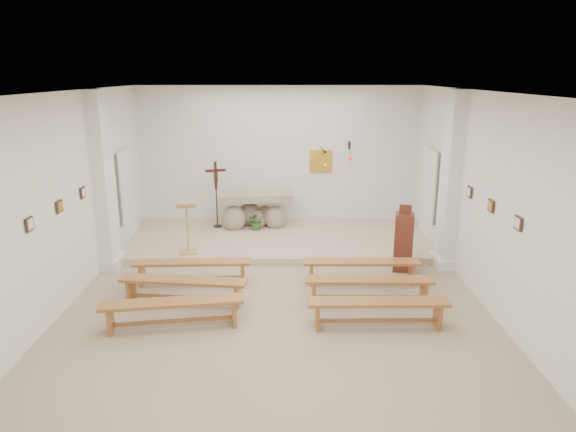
{
  "coord_description": "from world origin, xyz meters",
  "views": [
    {
      "loc": [
        0.14,
        -7.78,
        3.78
      ],
      "look_at": [
        0.21,
        1.6,
        1.16
      ],
      "focal_mm": 32.0,
      "sensor_mm": 36.0,
      "label": 1
    }
  ],
  "objects_px": {
    "lectern": "(187,227)",
    "bench_right_second": "(369,285)",
    "donation_pedestal": "(403,242)",
    "bench_left_front": "(192,267)",
    "altar": "(255,213)",
    "bench_left_third": "(173,308)",
    "crucifix_stand": "(216,190)",
    "bench_left_second": "(183,285)",
    "bench_right_third": "(378,307)",
    "bench_right_front": "(362,266)"
  },
  "relations": [
    {
      "from": "altar",
      "to": "bench_right_third",
      "type": "relative_size",
      "value": 0.85
    },
    {
      "from": "crucifix_stand",
      "to": "bench_right_third",
      "type": "distance_m",
      "value": 5.83
    },
    {
      "from": "crucifix_stand",
      "to": "donation_pedestal",
      "type": "bearing_deg",
      "value": -49.2
    },
    {
      "from": "bench_left_front",
      "to": "bench_left_third",
      "type": "height_order",
      "value": "same"
    },
    {
      "from": "bench_right_front",
      "to": "bench_right_second",
      "type": "height_order",
      "value": "same"
    },
    {
      "from": "crucifix_stand",
      "to": "bench_right_front",
      "type": "bearing_deg",
      "value": -63.1
    },
    {
      "from": "bench_left_front",
      "to": "bench_left_second",
      "type": "relative_size",
      "value": 0.99
    },
    {
      "from": "bench_left_front",
      "to": "bench_right_front",
      "type": "xyz_separation_m",
      "value": [
        3.12,
        0.0,
        0.0
      ]
    },
    {
      "from": "crucifix_stand",
      "to": "bench_left_third",
      "type": "bearing_deg",
      "value": -107.62
    },
    {
      "from": "bench_left_front",
      "to": "bench_right_second",
      "type": "bearing_deg",
      "value": -17.36
    },
    {
      "from": "bench_right_front",
      "to": "bench_right_third",
      "type": "bearing_deg",
      "value": -89.73
    },
    {
      "from": "altar",
      "to": "bench_right_second",
      "type": "relative_size",
      "value": 0.85
    },
    {
      "from": "bench_right_third",
      "to": "donation_pedestal",
      "type": "bearing_deg",
      "value": 69.06
    },
    {
      "from": "lectern",
      "to": "bench_left_third",
      "type": "relative_size",
      "value": 0.52
    },
    {
      "from": "altar",
      "to": "bench_right_front",
      "type": "height_order",
      "value": "altar"
    },
    {
      "from": "donation_pedestal",
      "to": "bench_right_third",
      "type": "relative_size",
      "value": 0.62
    },
    {
      "from": "lectern",
      "to": "bench_left_front",
      "type": "xyz_separation_m",
      "value": [
        0.31,
        -1.3,
        -0.36
      ]
    },
    {
      "from": "bench_left_front",
      "to": "donation_pedestal",
      "type": "bearing_deg",
      "value": 7.59
    },
    {
      "from": "donation_pedestal",
      "to": "bench_left_third",
      "type": "distance_m",
      "value": 4.7
    },
    {
      "from": "bench_left_second",
      "to": "lectern",
      "type": "bearing_deg",
      "value": 105.18
    },
    {
      "from": "bench_right_second",
      "to": "crucifix_stand",
      "type": "bearing_deg",
      "value": 128.22
    },
    {
      "from": "donation_pedestal",
      "to": "bench_right_second",
      "type": "relative_size",
      "value": 0.62
    },
    {
      "from": "donation_pedestal",
      "to": "bench_left_second",
      "type": "distance_m",
      "value": 4.33
    },
    {
      "from": "bench_right_front",
      "to": "bench_left_third",
      "type": "relative_size",
      "value": 0.99
    },
    {
      "from": "bench_left_front",
      "to": "altar",
      "type": "bearing_deg",
      "value": 71.2
    },
    {
      "from": "crucifix_stand",
      "to": "bench_left_front",
      "type": "height_order",
      "value": "crucifix_stand"
    },
    {
      "from": "lectern",
      "to": "donation_pedestal",
      "type": "height_order",
      "value": "donation_pedestal"
    },
    {
      "from": "bench_right_second",
      "to": "altar",
      "type": "bearing_deg",
      "value": 118.87
    },
    {
      "from": "bench_left_second",
      "to": "donation_pedestal",
      "type": "bearing_deg",
      "value": 27.87
    },
    {
      "from": "altar",
      "to": "bench_right_third",
      "type": "distance_m",
      "value": 5.39
    },
    {
      "from": "crucifix_stand",
      "to": "donation_pedestal",
      "type": "relative_size",
      "value": 1.21
    },
    {
      "from": "lectern",
      "to": "crucifix_stand",
      "type": "distance_m",
      "value": 1.97
    },
    {
      "from": "bench_left_front",
      "to": "bench_right_front",
      "type": "distance_m",
      "value": 3.12
    },
    {
      "from": "lectern",
      "to": "bench_right_front",
      "type": "distance_m",
      "value": 3.69
    },
    {
      "from": "altar",
      "to": "bench_right_third",
      "type": "bearing_deg",
      "value": -72.53
    },
    {
      "from": "altar",
      "to": "bench_left_front",
      "type": "relative_size",
      "value": 0.84
    },
    {
      "from": "bench_left_third",
      "to": "bench_right_third",
      "type": "height_order",
      "value": "same"
    },
    {
      "from": "bench_right_front",
      "to": "bench_left_second",
      "type": "relative_size",
      "value": 0.99
    },
    {
      "from": "bench_left_third",
      "to": "donation_pedestal",
      "type": "bearing_deg",
      "value": 22.89
    },
    {
      "from": "altar",
      "to": "bench_right_third",
      "type": "height_order",
      "value": "altar"
    },
    {
      "from": "lectern",
      "to": "bench_right_second",
      "type": "bearing_deg",
      "value": -45.92
    },
    {
      "from": "bench_right_second",
      "to": "bench_left_front",
      "type": "bearing_deg",
      "value": 165.75
    },
    {
      "from": "altar",
      "to": "donation_pedestal",
      "type": "bearing_deg",
      "value": -45.78
    },
    {
      "from": "bench_right_front",
      "to": "bench_right_second",
      "type": "relative_size",
      "value": 1.0
    },
    {
      "from": "lectern",
      "to": "donation_pedestal",
      "type": "distance_m",
      "value": 4.39
    },
    {
      "from": "bench_right_third",
      "to": "bench_left_second",
      "type": "bearing_deg",
      "value": 164.53
    },
    {
      "from": "donation_pedestal",
      "to": "bench_left_front",
      "type": "height_order",
      "value": "donation_pedestal"
    },
    {
      "from": "bench_right_front",
      "to": "bench_left_second",
      "type": "height_order",
      "value": "same"
    },
    {
      "from": "bench_right_third",
      "to": "crucifix_stand",
      "type": "bearing_deg",
      "value": 121.87
    },
    {
      "from": "bench_left_second",
      "to": "bench_right_second",
      "type": "bearing_deg",
      "value": 6.98
    }
  ]
}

